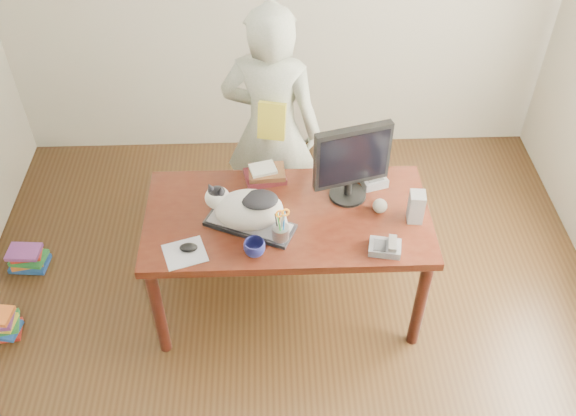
{
  "coord_description": "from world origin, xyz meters",
  "views": [
    {
      "loc": [
        -0.09,
        -1.98,
        3.24
      ],
      "look_at": [
        0.0,
        0.55,
        0.85
      ],
      "focal_mm": 40.0,
      "sensor_mm": 36.0,
      "label": 1
    }
  ],
  "objects_px": {
    "mouse": "(189,248)",
    "coffee_mug": "(255,248)",
    "cat": "(246,208)",
    "person": "(272,131)",
    "speaker": "(416,207)",
    "baseball": "(380,206)",
    "keyboard": "(250,225)",
    "monitor": "(352,160)",
    "book_pile_b": "(28,258)",
    "calculator": "(371,177)",
    "pen_cup": "(281,232)",
    "desk": "(287,224)",
    "book_stack": "(265,174)",
    "phone": "(386,247)"
  },
  "relations": [
    {
      "from": "baseball",
      "to": "book_stack",
      "type": "bearing_deg",
      "value": 154.75
    },
    {
      "from": "keyboard",
      "to": "book_stack",
      "type": "relative_size",
      "value": 2.0
    },
    {
      "from": "cat",
      "to": "pen_cup",
      "type": "relative_size",
      "value": 2.03
    },
    {
      "from": "cat",
      "to": "person",
      "type": "height_order",
      "value": "person"
    },
    {
      "from": "book_stack",
      "to": "phone",
      "type": "bearing_deg",
      "value": -51.98
    },
    {
      "from": "monitor",
      "to": "baseball",
      "type": "relative_size",
      "value": 6.0
    },
    {
      "from": "phone",
      "to": "calculator",
      "type": "bearing_deg",
      "value": 101.53
    },
    {
      "from": "pen_cup",
      "to": "baseball",
      "type": "xyz_separation_m",
      "value": [
        0.56,
        0.21,
        -0.02
      ]
    },
    {
      "from": "keyboard",
      "to": "speaker",
      "type": "distance_m",
      "value": 0.92
    },
    {
      "from": "calculator",
      "to": "person",
      "type": "distance_m",
      "value": 0.69
    },
    {
      "from": "phone",
      "to": "mouse",
      "type": "bearing_deg",
      "value": -170.75
    },
    {
      "from": "pen_cup",
      "to": "person",
      "type": "relative_size",
      "value": 0.14
    },
    {
      "from": "mouse",
      "to": "calculator",
      "type": "xyz_separation_m",
      "value": [
        1.04,
        0.53,
        0.0
      ]
    },
    {
      "from": "baseball",
      "to": "cat",
      "type": "bearing_deg",
      "value": -172.94
    },
    {
      "from": "keyboard",
      "to": "baseball",
      "type": "bearing_deg",
      "value": 31.55
    },
    {
      "from": "pen_cup",
      "to": "baseball",
      "type": "relative_size",
      "value": 2.83
    },
    {
      "from": "mouse",
      "to": "person",
      "type": "xyz_separation_m",
      "value": [
        0.46,
        0.9,
        0.08
      ]
    },
    {
      "from": "pen_cup",
      "to": "phone",
      "type": "xyz_separation_m",
      "value": [
        0.55,
        -0.09,
        -0.04
      ]
    },
    {
      "from": "speaker",
      "to": "book_stack",
      "type": "relative_size",
      "value": 0.71
    },
    {
      "from": "baseball",
      "to": "mouse",
      "type": "bearing_deg",
      "value": -165.9
    },
    {
      "from": "baseball",
      "to": "pen_cup",
      "type": "bearing_deg",
      "value": -159.45
    },
    {
      "from": "pen_cup",
      "to": "person",
      "type": "distance_m",
      "value": 0.85
    },
    {
      "from": "calculator",
      "to": "book_pile_b",
      "type": "height_order",
      "value": "calculator"
    },
    {
      "from": "baseball",
      "to": "speaker",
      "type": "bearing_deg",
      "value": -20.47
    },
    {
      "from": "person",
      "to": "baseball",
      "type": "bearing_deg",
      "value": 145.79
    },
    {
      "from": "person",
      "to": "book_pile_b",
      "type": "relative_size",
      "value": 6.61
    },
    {
      "from": "baseball",
      "to": "calculator",
      "type": "height_order",
      "value": "baseball"
    },
    {
      "from": "keyboard",
      "to": "calculator",
      "type": "distance_m",
      "value": 0.8
    },
    {
      "from": "coffee_mug",
      "to": "speaker",
      "type": "xyz_separation_m",
      "value": [
        0.88,
        0.23,
        0.05
      ]
    },
    {
      "from": "baseball",
      "to": "calculator",
      "type": "xyz_separation_m",
      "value": [
        -0.01,
        0.27,
        -0.01
      ]
    },
    {
      "from": "book_pile_b",
      "to": "desk",
      "type": "bearing_deg",
      "value": -8.97
    },
    {
      "from": "monitor",
      "to": "speaker",
      "type": "distance_m",
      "value": 0.43
    },
    {
      "from": "speaker",
      "to": "book_pile_b",
      "type": "height_order",
      "value": "speaker"
    },
    {
      "from": "keyboard",
      "to": "book_stack",
      "type": "xyz_separation_m",
      "value": [
        0.09,
        0.4,
        0.02
      ]
    },
    {
      "from": "keyboard",
      "to": "pen_cup",
      "type": "height_order",
      "value": "pen_cup"
    },
    {
      "from": "coffee_mug",
      "to": "baseball",
      "type": "bearing_deg",
      "value": 23.19
    },
    {
      "from": "book_stack",
      "to": "mouse",
      "type": "bearing_deg",
      "value": -134.29
    },
    {
      "from": "coffee_mug",
      "to": "calculator",
      "type": "xyz_separation_m",
      "value": [
        0.69,
        0.57,
        -0.02
      ]
    },
    {
      "from": "keyboard",
      "to": "book_stack",
      "type": "bearing_deg",
      "value": 101.32
    },
    {
      "from": "mouse",
      "to": "coffee_mug",
      "type": "distance_m",
      "value": 0.35
    },
    {
      "from": "cat",
      "to": "mouse",
      "type": "height_order",
      "value": "cat"
    },
    {
      "from": "cat",
      "to": "speaker",
      "type": "height_order",
      "value": "cat"
    },
    {
      "from": "coffee_mug",
      "to": "book_stack",
      "type": "xyz_separation_m",
      "value": [
        0.06,
        0.6,
        -0.01
      ]
    },
    {
      "from": "keyboard",
      "to": "mouse",
      "type": "bearing_deg",
      "value": -128.47
    },
    {
      "from": "cat",
      "to": "speaker",
      "type": "bearing_deg",
      "value": 25.45
    },
    {
      "from": "book_stack",
      "to": "monitor",
      "type": "bearing_deg",
      "value": -29.02
    },
    {
      "from": "desk",
      "to": "book_pile_b",
      "type": "xyz_separation_m",
      "value": [
        -1.72,
        0.27,
        -0.53
      ]
    },
    {
      "from": "desk",
      "to": "mouse",
      "type": "height_order",
      "value": "mouse"
    },
    {
      "from": "cat",
      "to": "pen_cup",
      "type": "bearing_deg",
      "value": -9.18
    },
    {
      "from": "phone",
      "to": "calculator",
      "type": "distance_m",
      "value": 0.57
    }
  ]
}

